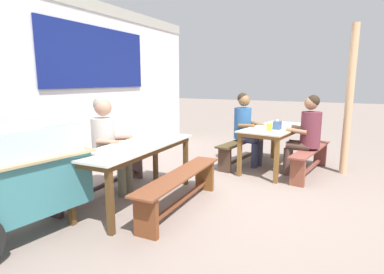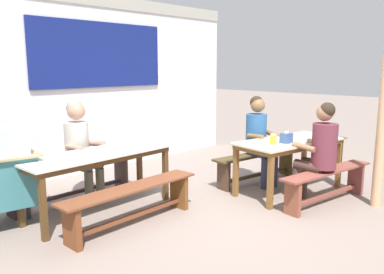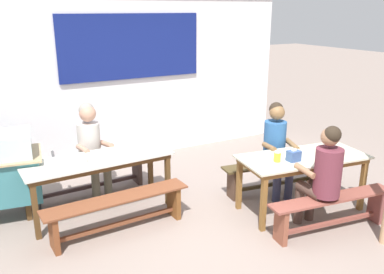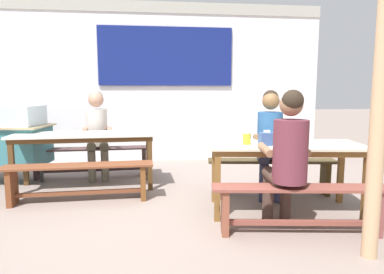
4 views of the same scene
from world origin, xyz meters
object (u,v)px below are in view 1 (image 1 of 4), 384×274
at_px(dining_table_far, 137,151).
at_px(soup_bowl, 130,146).
at_px(person_right_near_table, 245,125).
at_px(bench_near_front, 310,157).
at_px(bench_near_back, 243,148).
at_px(condiment_jar, 269,126).
at_px(dining_table_near, 275,131).
at_px(food_cart, 15,174).
at_px(wooden_support_post, 349,101).
at_px(tissue_box, 277,125).
at_px(person_near_front, 306,131).
at_px(bench_far_front, 181,186).
at_px(person_center_facing, 107,139).
at_px(bench_far_back, 100,173).

bearing_deg(dining_table_far, soup_bowl, -163.80).
distance_m(person_right_near_table, soup_bowl, 2.59).
bearing_deg(bench_near_front, bench_near_back, 82.02).
relative_size(bench_near_back, condiment_jar, 12.21).
xyz_separation_m(dining_table_near, food_cart, (-3.54, 1.68, -0.02)).
height_order(dining_table_far, wooden_support_post, wooden_support_post).
bearing_deg(wooden_support_post, tissue_box, 116.34).
relative_size(bench_near_back, person_near_front, 1.23).
relative_size(dining_table_far, dining_table_near, 1.09).
bearing_deg(person_right_near_table, bench_far_front, 178.70).
distance_m(person_near_front, person_center_facing, 3.04).
height_order(condiment_jar, wooden_support_post, wooden_support_post).
bearing_deg(bench_far_front, food_cart, 139.98).
relative_size(dining_table_far, bench_near_back, 1.16).
bearing_deg(food_cart, wooden_support_post, -35.90).
relative_size(dining_table_near, person_near_front, 1.31).
xyz_separation_m(bench_near_front, food_cart, (-3.46, 2.28, 0.34)).
xyz_separation_m(bench_far_back, person_near_front, (2.12, -2.33, 0.44)).
relative_size(food_cart, soup_bowl, 13.76).
xyz_separation_m(dining_table_far, dining_table_near, (2.28, -1.20, 0.00)).
bearing_deg(dining_table_near, bench_near_back, 82.02).
bearing_deg(dining_table_near, person_center_facing, 141.55).
bearing_deg(person_right_near_table, person_near_front, -101.66).
height_order(person_center_facing, soup_bowl, person_center_facing).
height_order(bench_far_back, condiment_jar, condiment_jar).
bearing_deg(person_center_facing, dining_table_near, -38.45).
relative_size(dining_table_far, soup_bowl, 15.17).
distance_m(bench_far_back, bench_near_front, 3.27).
distance_m(food_cart, person_right_near_table, 3.75).
distance_m(bench_near_back, soup_bowl, 2.67).
relative_size(dining_table_near, condiment_jar, 12.96).
xyz_separation_m(bench_near_back, wooden_support_post, (0.19, -1.68, 0.90)).
height_order(bench_far_front, condiment_jar, condiment_jar).
bearing_deg(condiment_jar, person_center_facing, 135.75).
distance_m(dining_table_far, person_near_front, 2.71).
relative_size(condiment_jar, soup_bowl, 1.07).
bearing_deg(person_center_facing, person_right_near_table, -28.32).
height_order(food_cart, tissue_box, food_cart).
xyz_separation_m(person_right_near_table, condiment_jar, (-0.45, -0.54, 0.06)).
height_order(food_cart, soup_bowl, food_cart).
xyz_separation_m(bench_far_front, wooden_support_post, (2.53, -1.68, 0.90)).
relative_size(bench_near_front, condiment_jar, 12.26).
height_order(person_near_front, soup_bowl, person_near_front).
bearing_deg(bench_far_front, dining_table_far, 92.42).
bearing_deg(bench_far_front, wooden_support_post, -33.62).
xyz_separation_m(bench_near_front, person_center_facing, (-2.12, 2.35, 0.46)).
distance_m(person_center_facing, soup_bowl, 0.67).
bearing_deg(wooden_support_post, soup_bowl, 141.10).
xyz_separation_m(bench_far_back, bench_far_front, (0.05, -1.21, 0.00)).
xyz_separation_m(condiment_jar, soup_bowl, (-2.07, 1.13, -0.04)).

